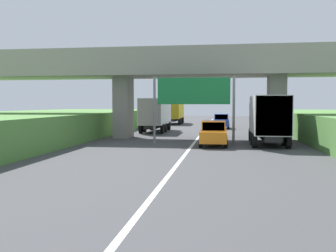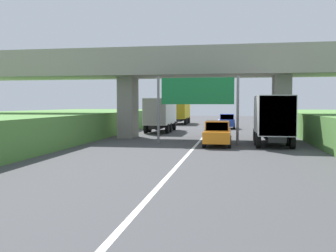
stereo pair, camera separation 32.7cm
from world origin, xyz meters
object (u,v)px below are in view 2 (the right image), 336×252
object	(u,v)px
truck_silver	(272,117)
truck_white	(161,113)
overhead_highway_sign	(197,95)
car_blue	(227,121)
truck_yellow	(180,111)
car_orange	(217,134)

from	to	relation	value
truck_silver	truck_white	xyz separation A→B (m)	(-10.07, 11.00, 0.00)
overhead_highway_sign	truck_white	size ratio (longest dim) A/B	0.81
overhead_highway_sign	car_blue	world-z (taller)	overhead_highway_sign
truck_white	overhead_highway_sign	bearing A→B (deg)	-66.96
truck_white	car_blue	size ratio (longest dim) A/B	1.78
car_blue	truck_silver	bearing A→B (deg)	-79.05
truck_silver	car_blue	xyz separation A→B (m)	(-3.38, 17.48, -1.08)
truck_yellow	car_blue	size ratio (longest dim) A/B	1.78
truck_silver	truck_yellow	distance (m)	28.84
truck_white	truck_yellow	world-z (taller)	same
overhead_highway_sign	car_orange	distance (m)	3.25
truck_silver	overhead_highway_sign	bearing A→B (deg)	-175.97
truck_white	car_blue	bearing A→B (deg)	44.04
truck_silver	car_blue	world-z (taller)	truck_silver
truck_yellow	car_orange	bearing A→B (deg)	-77.05
car_orange	car_blue	world-z (taller)	same
overhead_highway_sign	car_orange	bearing A→B (deg)	-36.57
truck_silver	car_blue	bearing A→B (deg)	100.95
overhead_highway_sign	truck_silver	xyz separation A→B (m)	(5.24, 0.37, -1.60)
truck_yellow	car_orange	world-z (taller)	truck_yellow
overhead_highway_sign	truck_silver	bearing A→B (deg)	4.03
overhead_highway_sign	truck_yellow	size ratio (longest dim) A/B	0.81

